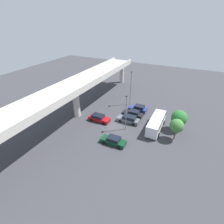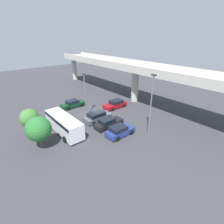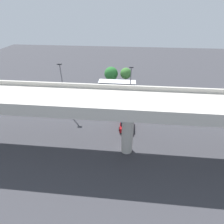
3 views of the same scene
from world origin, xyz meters
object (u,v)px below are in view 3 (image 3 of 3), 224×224
object	(u,v)px
parked_car_3	(100,102)
shuttle_bus	(117,86)
parked_car_1	(126,122)
tree_front_left	(126,73)
tree_front_centre	(111,74)
parked_car_4	(85,100)
parked_car_0	(157,104)
lamp_post_mid_lot	(63,86)
parked_car_2	(114,102)
lamp_post_near_aisle	(130,84)

from	to	relation	value
parked_car_3	shuttle_bus	xyz separation A→B (m)	(-2.87, -6.12, 0.86)
parked_car_1	tree_front_left	bearing A→B (deg)	2.35
tree_front_centre	parked_car_3	bearing A→B (deg)	83.55
parked_car_1	parked_car_4	world-z (taller)	parked_car_4
parked_car_1	parked_car_3	size ratio (longest dim) A/B	1.01
tree_front_left	parked_car_0	bearing A→B (deg)	122.94
parked_car_1	lamp_post_mid_lot	world-z (taller)	lamp_post_mid_lot
parked_car_1	shuttle_bus	size ratio (longest dim) A/B	0.60
parked_car_0	parked_car_2	world-z (taller)	parked_car_2
lamp_post_mid_lot	tree_front_left	xyz separation A→B (m)	(-10.28, -13.03, -2.14)
parked_car_4	lamp_post_mid_lot	xyz separation A→B (m)	(2.65, 3.22, 4.43)
parked_car_0	parked_car_2	xyz separation A→B (m)	(8.16, 0.22, 0.08)
tree_front_left	parked_car_3	bearing A→B (deg)	65.57
shuttle_bus	parked_car_3	bearing A→B (deg)	64.83
parked_car_0	parked_car_2	size ratio (longest dim) A/B	0.97
parked_car_4	parked_car_2	bearing A→B (deg)	87.26
shuttle_bus	tree_front_left	bearing A→B (deg)	-113.30
parked_car_2	tree_front_centre	distance (m)	10.46
parked_car_1	shuttle_bus	xyz separation A→B (m)	(2.40, -12.19, 0.85)
parked_car_1	lamp_post_near_aisle	world-z (taller)	lamp_post_near_aisle
parked_car_0	parked_car_3	size ratio (longest dim) A/B	0.99
shuttle_bus	lamp_post_near_aisle	bearing A→B (deg)	116.39
parked_car_2	lamp_post_near_aisle	world-z (taller)	lamp_post_near_aisle
parked_car_0	parked_car_2	bearing A→B (deg)	-88.42
parked_car_1	parked_car_4	size ratio (longest dim) A/B	1.11
parked_car_2	parked_car_1	bearing A→B (deg)	21.65
parked_car_2	lamp_post_near_aisle	xyz separation A→B (m)	(-2.83, -0.43, 3.77)
parked_car_4	lamp_post_mid_lot	bearing A→B (deg)	-39.47
parked_car_2	tree_front_left	xyz separation A→B (m)	(-1.77, -10.09, 2.26)
parked_car_4	lamp_post_mid_lot	world-z (taller)	lamp_post_mid_lot
lamp_post_near_aisle	lamp_post_mid_lot	bearing A→B (deg)	16.56
parked_car_3	tree_front_centre	xyz separation A→B (m)	(-1.15, -10.16, 2.13)
parked_car_0	tree_front_left	bearing A→B (deg)	-147.06
parked_car_1	parked_car_3	distance (m)	8.04
shuttle_bus	lamp_post_mid_lot	world-z (taller)	lamp_post_mid_lot
parked_car_4	lamp_post_near_aisle	xyz separation A→B (m)	(-8.69, -0.15, 3.80)
parked_car_0	parked_car_3	bearing A→B (deg)	-88.57
parked_car_1	lamp_post_mid_lot	xyz separation A→B (m)	(10.94, -3.19, 4.45)
parked_car_2	tree_front_centre	bearing A→B (deg)	-170.50
parked_car_0	parked_car_1	size ratio (longest dim) A/B	0.99
lamp_post_near_aisle	parked_car_2	bearing A→B (deg)	8.68
shuttle_bus	lamp_post_near_aisle	distance (m)	6.95
parked_car_4	shuttle_bus	bearing A→B (deg)	134.48
parked_car_0	lamp_post_mid_lot	xyz separation A→B (m)	(16.67, 3.16, 4.48)
parked_car_2	lamp_post_mid_lot	world-z (taller)	lamp_post_mid_lot
parked_car_4	shuttle_bus	world-z (taller)	shuttle_bus
parked_car_4	lamp_post_near_aisle	distance (m)	9.48
lamp_post_mid_lot	lamp_post_near_aisle	bearing A→B (deg)	-163.44
parked_car_0	tree_front_centre	distance (m)	14.12
lamp_post_mid_lot	tree_front_centre	size ratio (longest dim) A/B	2.02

